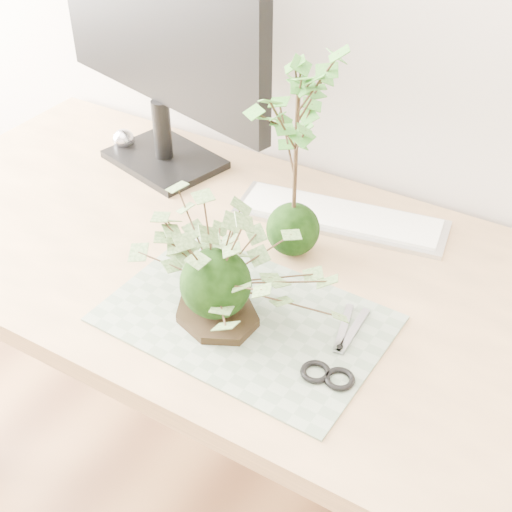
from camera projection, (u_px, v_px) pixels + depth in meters
name	position (u px, v px, depth m)	size (l,w,h in m)	color
desk	(272.00, 308.00, 1.31)	(1.60, 0.70, 0.74)	tan
cutting_mat	(246.00, 318.00, 1.16)	(0.45, 0.30, 0.00)	slate
stone_dish	(217.00, 314.00, 1.15)	(0.16, 0.16, 0.01)	black
ivy_kokedama	(214.00, 256.00, 1.08)	(0.37, 0.37, 0.23)	black
maple_kokedama	(298.00, 109.00, 1.13)	(0.22, 0.22, 0.40)	black
keyboard	(341.00, 217.00, 1.38)	(0.42, 0.19, 0.02)	#B9B9B9
monitor	(156.00, 25.00, 1.38)	(0.58, 0.23, 0.52)	black
foil_ball	(124.00, 140.00, 1.59)	(0.05, 0.05, 0.05)	silver
scissors	(330.00, 363.00, 1.07)	(0.09, 0.19, 0.01)	#91919C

